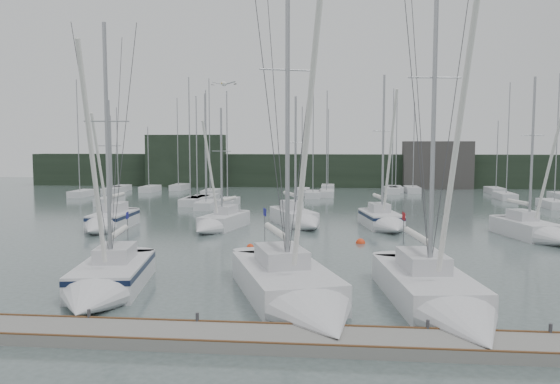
% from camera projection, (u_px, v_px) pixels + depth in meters
% --- Properties ---
extents(ground, '(160.00, 160.00, 0.00)m').
position_uv_depth(ground, '(267.00, 301.00, 23.17)').
color(ground, '#495957').
rests_on(ground, ground).
extents(dock, '(24.00, 2.00, 0.40)m').
position_uv_depth(dock, '(249.00, 338.00, 18.20)').
color(dock, slate).
rests_on(dock, ground).
extents(far_treeline, '(90.00, 4.00, 5.00)m').
position_uv_depth(far_treeline, '(316.00, 170.00, 84.41)').
color(far_treeline, black).
rests_on(far_treeline, ground).
extents(far_building_left, '(12.00, 3.00, 8.00)m').
position_uv_depth(far_building_left, '(186.00, 161.00, 84.25)').
color(far_building_left, black).
rests_on(far_building_left, ground).
extents(far_building_right, '(10.00, 3.00, 7.00)m').
position_uv_depth(far_building_right, '(437.00, 165.00, 80.57)').
color(far_building_right, '#3E3B39').
rests_on(far_building_right, ground).
extents(mast_forest, '(60.47, 27.61, 14.82)m').
position_uv_depth(mast_forest, '(296.00, 193.00, 67.58)').
color(mast_forest, silver).
rests_on(mast_forest, ground).
extents(sailboat_near_left, '(4.17, 9.23, 12.97)m').
position_uv_depth(sailboat_near_left, '(104.00, 284.00, 23.74)').
color(sailboat_near_left, silver).
rests_on(sailboat_near_left, ground).
extents(sailboat_near_center, '(6.84, 11.33, 16.60)m').
position_uv_depth(sailboat_near_center, '(299.00, 296.00, 21.76)').
color(sailboat_near_center, silver).
rests_on(sailboat_near_center, ground).
extents(sailboat_near_right, '(4.39, 11.15, 15.81)m').
position_uv_depth(sailboat_near_right, '(443.00, 302.00, 21.06)').
color(sailboat_near_right, silver).
rests_on(sailboat_near_right, ground).
extents(sailboat_mid_a, '(2.86, 7.74, 10.83)m').
position_uv_depth(sailboat_mid_a, '(107.00, 222.00, 42.05)').
color(sailboat_mid_a, silver).
rests_on(sailboat_mid_a, ground).
extents(sailboat_mid_b, '(3.85, 7.50, 10.15)m').
position_uv_depth(sailboat_mid_b, '(216.00, 224.00, 41.87)').
color(sailboat_mid_b, silver).
rests_on(sailboat_mid_b, ground).
extents(sailboat_mid_c, '(5.26, 7.72, 11.21)m').
position_uv_depth(sailboat_mid_c, '(300.00, 220.00, 43.78)').
color(sailboat_mid_c, silver).
rests_on(sailboat_mid_c, ground).
extents(sailboat_mid_d, '(3.77, 7.62, 12.82)m').
position_uv_depth(sailboat_mid_d, '(385.00, 222.00, 42.51)').
color(sailboat_mid_d, silver).
rests_on(sailboat_mid_d, ground).
extents(sailboat_mid_e, '(4.18, 8.04, 12.07)m').
position_uv_depth(sailboat_mid_e, '(538.00, 232.00, 37.61)').
color(sailboat_mid_e, silver).
rests_on(sailboat_mid_e, ground).
extents(buoy_a, '(0.47, 0.47, 0.47)m').
position_uv_depth(buoy_a, '(250.00, 247.00, 35.15)').
color(buoy_a, red).
rests_on(buoy_a, ground).
extents(buoy_b, '(0.64, 0.64, 0.64)m').
position_uv_depth(buoy_b, '(360.00, 243.00, 36.60)').
color(buoy_b, red).
rests_on(buoy_b, ground).
extents(seagull, '(0.98, 0.47, 0.20)m').
position_uv_depth(seagull, '(224.00, 84.00, 21.54)').
color(seagull, white).
rests_on(seagull, ground).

